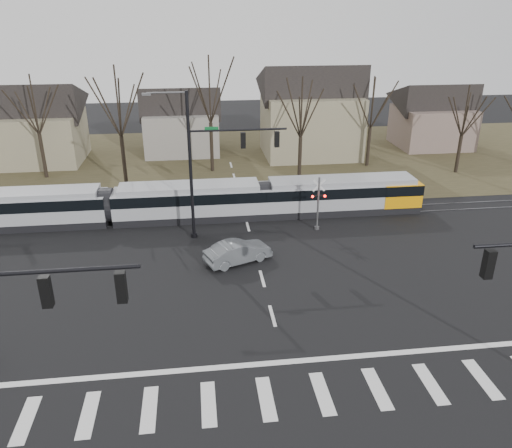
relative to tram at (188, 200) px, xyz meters
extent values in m
plane|color=black|center=(4.39, -16.00, -1.52)|extent=(140.00, 140.00, 0.00)
cube|color=#38331E|center=(4.39, 16.00, -1.51)|extent=(140.00, 28.00, 0.01)
cube|color=silver|center=(-6.41, -20.00, -1.51)|extent=(0.60, 2.60, 0.01)
cube|color=silver|center=(-4.01, -20.00, -1.51)|extent=(0.60, 2.60, 0.01)
cube|color=silver|center=(-1.61, -20.00, -1.51)|extent=(0.60, 2.60, 0.01)
cube|color=silver|center=(0.79, -20.00, -1.51)|extent=(0.60, 2.60, 0.01)
cube|color=silver|center=(3.19, -20.00, -1.51)|extent=(0.60, 2.60, 0.01)
cube|color=silver|center=(5.59, -20.00, -1.51)|extent=(0.60, 2.60, 0.01)
cube|color=silver|center=(7.99, -20.00, -1.51)|extent=(0.60, 2.60, 0.01)
cube|color=silver|center=(10.39, -20.00, -1.51)|extent=(0.60, 2.60, 0.01)
cube|color=silver|center=(12.79, -20.00, -1.51)|extent=(0.60, 2.60, 0.01)
cube|color=silver|center=(4.39, -17.80, -1.51)|extent=(28.00, 0.35, 0.01)
cube|color=silver|center=(4.39, -14.00, -1.51)|extent=(0.18, 2.00, 0.01)
cube|color=silver|center=(4.39, -10.00, -1.51)|extent=(0.18, 2.00, 0.01)
cube|color=silver|center=(4.39, -6.00, -1.51)|extent=(0.18, 2.00, 0.01)
cube|color=silver|center=(4.39, -2.00, -1.51)|extent=(0.18, 2.00, 0.01)
cube|color=silver|center=(4.39, 2.00, -1.51)|extent=(0.18, 2.00, 0.01)
cube|color=silver|center=(4.39, 6.00, -1.51)|extent=(0.18, 2.00, 0.01)
cube|color=silver|center=(4.39, 10.00, -1.51)|extent=(0.18, 2.00, 0.01)
cube|color=silver|center=(4.39, 14.00, -1.51)|extent=(0.18, 2.00, 0.01)
cube|color=#59595E|center=(4.39, -0.90, -1.49)|extent=(90.00, 0.12, 0.06)
cube|color=#59595E|center=(4.39, 0.50, -1.49)|extent=(90.00, 0.12, 0.06)
cube|color=gray|center=(-12.21, 0.00, -0.12)|extent=(12.38, 2.67, 2.78)
cube|color=black|center=(-12.21, 0.00, 0.44)|extent=(12.40, 2.70, 0.81)
cube|color=gray|center=(0.17, 0.00, -0.12)|extent=(11.43, 2.67, 2.78)
cube|color=black|center=(0.17, 0.00, 0.44)|extent=(11.45, 2.70, 0.81)
cube|color=gray|center=(12.07, 0.00, -0.12)|extent=(12.38, 2.67, 2.78)
cube|color=black|center=(12.07, 0.00, 0.44)|extent=(12.40, 2.70, 0.81)
cube|color=#F69C07|center=(16.74, 0.00, -0.04)|extent=(3.05, 2.72, 1.86)
imported|color=slate|center=(3.15, -7.66, -0.80)|extent=(4.61, 5.42, 1.43)
cylinder|color=black|center=(-4.36, -22.00, 6.08)|extent=(6.50, 0.14, 0.14)
cube|color=black|center=(-4.03, -22.00, 5.38)|extent=(0.32, 0.32, 1.05)
sphere|color=#FF0C07|center=(-4.03, -22.00, 5.71)|extent=(0.22, 0.22, 0.22)
cube|color=black|center=(-1.76, -22.00, 5.38)|extent=(0.32, 0.32, 1.05)
sphere|color=#FF0C07|center=(-1.76, -22.00, 5.71)|extent=(0.22, 0.22, 0.22)
cube|color=black|center=(10.54, -22.00, 5.38)|extent=(0.32, 0.32, 1.05)
sphere|color=#FF0C07|center=(10.54, -22.00, 5.71)|extent=(0.22, 0.22, 0.22)
cylinder|color=black|center=(0.39, -3.50, 3.58)|extent=(0.22, 0.22, 10.20)
cylinder|color=black|center=(0.39, -3.50, -1.37)|extent=(0.44, 0.44, 0.30)
cylinder|color=black|center=(3.64, -3.50, 6.08)|extent=(6.50, 0.14, 0.14)
cube|color=#0C5926|center=(1.89, -3.50, 6.23)|extent=(0.90, 0.03, 0.22)
cube|color=black|center=(3.97, -3.50, 5.38)|extent=(0.32, 0.32, 1.05)
sphere|color=#FF0C07|center=(3.97, -3.50, 5.71)|extent=(0.22, 0.22, 0.22)
cube|color=black|center=(6.24, -3.50, 5.38)|extent=(0.32, 0.32, 1.05)
sphere|color=#FF0C07|center=(6.24, -3.50, 5.71)|extent=(0.22, 0.22, 0.22)
cube|color=#59595B|center=(-2.11, -3.50, 8.50)|extent=(0.55, 0.22, 0.14)
cylinder|color=#59595B|center=(9.39, -3.20, 0.48)|extent=(0.14, 0.14, 4.00)
cylinder|color=#59595B|center=(9.39, -3.20, -1.42)|extent=(0.36, 0.36, 0.20)
cube|color=silver|center=(9.39, -3.20, 1.88)|extent=(0.95, 0.04, 0.95)
cube|color=silver|center=(9.39, -3.20, 1.88)|extent=(0.95, 0.04, 0.95)
cube|color=black|center=(9.39, -3.20, 1.08)|extent=(1.00, 0.10, 0.12)
sphere|color=#FF0C07|center=(8.94, -3.28, 1.08)|extent=(0.18, 0.18, 0.18)
sphere|color=#FF0C07|center=(9.84, -3.28, 1.08)|extent=(0.18, 0.18, 0.18)
cube|color=#7E765B|center=(-15.61, 18.00, 0.98)|extent=(9.00, 8.00, 5.00)
cube|color=gray|center=(-0.61, 20.00, 0.73)|extent=(8.00, 7.00, 4.50)
cube|color=#7E765B|center=(13.39, 17.00, 1.73)|extent=(10.00, 8.00, 6.50)
cube|color=#6E5951|center=(28.39, 19.00, 0.73)|extent=(8.00, 7.00, 4.50)
camera|label=1|loc=(0.76, -36.01, 13.41)|focal=35.00mm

